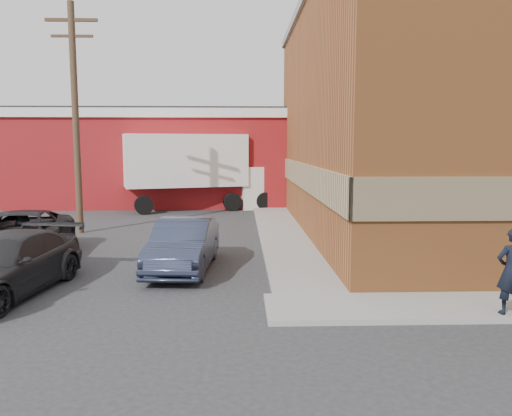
# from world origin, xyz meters

# --- Properties ---
(ground) EXTENTS (90.00, 90.00, 0.00)m
(ground) POSITION_xyz_m (0.00, 0.00, 0.00)
(ground) COLOR #28282B
(ground) RESTS_ON ground
(brick_building) EXTENTS (14.25, 18.25, 9.36)m
(brick_building) POSITION_xyz_m (8.50, 9.00, 4.68)
(brick_building) COLOR #A55A2A
(brick_building) RESTS_ON ground
(sidewalk_west) EXTENTS (1.80, 18.00, 0.12)m
(sidewalk_west) POSITION_xyz_m (0.60, 9.00, 0.06)
(sidewalk_west) COLOR gray
(sidewalk_west) RESTS_ON ground
(warehouse) EXTENTS (16.30, 8.30, 5.60)m
(warehouse) POSITION_xyz_m (-6.00, 20.00, 2.81)
(warehouse) COLOR maroon
(warehouse) RESTS_ON ground
(utility_pole) EXTENTS (2.00, 0.26, 9.00)m
(utility_pole) POSITION_xyz_m (-7.50, 9.00, 4.75)
(utility_pole) COLOR #503A28
(utility_pole) RESTS_ON ground
(man) EXTENTS (0.66, 0.44, 1.77)m
(man) POSITION_xyz_m (4.40, -1.55, 1.00)
(man) COLOR black
(man) RESTS_ON sidewalk_south
(sedan) EXTENTS (1.82, 4.44, 1.43)m
(sedan) POSITION_xyz_m (-2.64, 2.79, 0.72)
(sedan) COLOR #2F374F
(sedan) RESTS_ON ground
(suv_a) EXTENTS (2.98, 5.51, 1.47)m
(suv_a) POSITION_xyz_m (-7.88, 4.26, 0.73)
(suv_a) COLOR black
(suv_a) RESTS_ON ground
(suv_b) EXTENTS (2.72, 5.16, 1.43)m
(suv_b) POSITION_xyz_m (-6.59, 0.50, 0.71)
(suv_b) COLOR #242426
(suv_b) RESTS_ON ground
(box_truck) EXTENTS (8.66, 4.63, 4.10)m
(box_truck) POSITION_xyz_m (-3.23, 16.22, 2.36)
(box_truck) COLOR white
(box_truck) RESTS_ON ground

